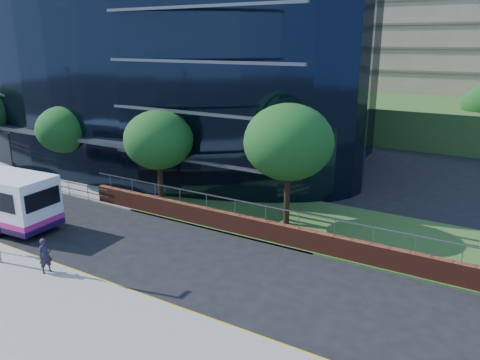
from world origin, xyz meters
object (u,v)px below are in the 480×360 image
Objects in this scene: tree_far_c at (158,140)px; pedestrian at (45,256)px; tree_far_b at (64,130)px; tree_far_d at (289,142)px.

tree_far_c is 3.77× the size of pedestrian.
tree_far_d reaches higher than tree_far_b.
tree_far_b is 3.50× the size of pedestrian.
pedestrian is at bearing -43.11° from tree_far_b.
tree_far_d is at bearing 6.34° from tree_far_c.
pedestrian is (-7.08, -11.66, -4.17)m from tree_far_d.
tree_far_c is (10.00, -0.50, 0.33)m from tree_far_b.
tree_far_d reaches higher than pedestrian.
pedestrian is (11.92, -11.16, -3.20)m from tree_far_b.
tree_far_b is at bearing -178.49° from tree_far_d.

